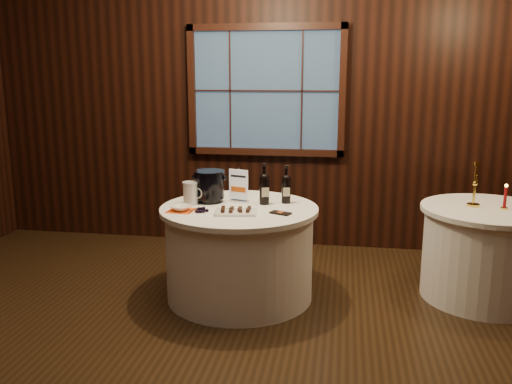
% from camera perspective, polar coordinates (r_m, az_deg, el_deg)
% --- Properties ---
extents(ground, '(6.00, 6.00, 0.00)m').
position_cam_1_polar(ground, '(3.75, -4.77, -16.80)').
color(ground, black).
rests_on(ground, ground).
extents(back_wall, '(6.00, 0.10, 3.00)m').
position_cam_1_polar(back_wall, '(5.72, 1.06, 9.56)').
color(back_wall, black).
rests_on(back_wall, ground).
extents(main_table, '(1.28, 1.28, 0.77)m').
position_cam_1_polar(main_table, '(4.49, -1.75, -6.32)').
color(main_table, white).
rests_on(main_table, ground).
extents(side_table, '(1.08, 1.08, 0.77)m').
position_cam_1_polar(side_table, '(4.84, 23.05, -5.92)').
color(side_table, white).
rests_on(side_table, ground).
extents(sign_stand, '(0.17, 0.13, 0.29)m').
position_cam_1_polar(sign_stand, '(4.53, -1.79, 0.16)').
color(sign_stand, silver).
rests_on(sign_stand, main_table).
extents(port_bottle_left, '(0.08, 0.09, 0.34)m').
position_cam_1_polar(port_bottle_left, '(4.44, 0.88, 0.57)').
color(port_bottle_left, black).
rests_on(port_bottle_left, main_table).
extents(port_bottle_right, '(0.08, 0.08, 0.32)m').
position_cam_1_polar(port_bottle_right, '(4.49, 3.19, 0.55)').
color(port_bottle_right, black).
rests_on(port_bottle_right, main_table).
extents(ice_bucket, '(0.26, 0.26, 0.27)m').
position_cam_1_polar(ice_bucket, '(4.53, -4.93, 0.68)').
color(ice_bucket, black).
rests_on(ice_bucket, main_table).
extents(chocolate_plate, '(0.34, 0.25, 0.05)m').
position_cam_1_polar(chocolate_plate, '(4.18, -2.17, -2.02)').
color(chocolate_plate, white).
rests_on(chocolate_plate, main_table).
extents(chocolate_box, '(0.18, 0.14, 0.01)m').
position_cam_1_polar(chocolate_box, '(4.17, 2.60, -2.23)').
color(chocolate_box, black).
rests_on(chocolate_box, main_table).
extents(grape_bunch, '(0.17, 0.10, 0.04)m').
position_cam_1_polar(grape_bunch, '(4.21, -5.77, -1.95)').
color(grape_bunch, black).
rests_on(grape_bunch, main_table).
extents(glass_pitcher, '(0.17, 0.13, 0.19)m').
position_cam_1_polar(glass_pitcher, '(4.49, -6.88, -0.09)').
color(glass_pitcher, silver).
rests_on(glass_pitcher, main_table).
extents(orange_napkin, '(0.22, 0.22, 0.00)m').
position_cam_1_polar(orange_napkin, '(4.30, -7.87, -1.95)').
color(orange_napkin, '#FF5815').
rests_on(orange_napkin, main_table).
extents(cracker_bowl, '(0.21, 0.21, 0.04)m').
position_cam_1_polar(cracker_bowl, '(4.29, -7.88, -1.67)').
color(cracker_bowl, white).
rests_on(cracker_bowl, orange_napkin).
extents(brass_candlestick, '(0.10, 0.10, 0.37)m').
position_cam_1_polar(brass_candlestick, '(4.72, 22.01, 0.18)').
color(brass_candlestick, gold).
rests_on(brass_candlestick, side_table).
extents(red_candle, '(0.06, 0.06, 0.20)m').
position_cam_1_polar(red_candle, '(4.72, 24.74, -0.69)').
color(red_candle, gold).
rests_on(red_candle, side_table).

